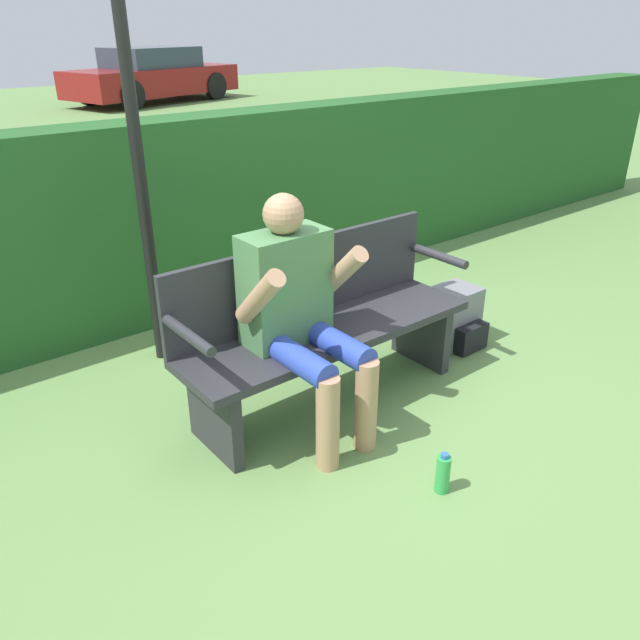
{
  "coord_description": "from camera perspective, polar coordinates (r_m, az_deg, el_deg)",
  "views": [
    {
      "loc": [
        -1.87,
        -2.25,
        1.9
      ],
      "look_at": [
        -0.15,
        -0.1,
        0.57
      ],
      "focal_mm": 35.0,
      "sensor_mm": 36.0,
      "label": 1
    }
  ],
  "objects": [
    {
      "name": "ground_plane",
      "position": [
        3.49,
        0.9,
        -7.3
      ],
      "size": [
        40.0,
        40.0,
        0.0
      ],
      "primitive_type": "plane",
      "color": "#668E4C"
    },
    {
      "name": "hedge_back",
      "position": [
        4.47,
        -12.52,
        9.08
      ],
      "size": [
        12.0,
        0.36,
        1.34
      ],
      "color": "#235623",
      "rests_on": "ground"
    },
    {
      "name": "park_bench",
      "position": [
        3.31,
        0.23,
        -0.32
      ],
      "size": [
        1.67,
        0.47,
        0.88
      ],
      "color": "#2D2D33",
      "rests_on": "ground"
    },
    {
      "name": "person_seated",
      "position": [
        3.0,
        -1.95,
        1.14
      ],
      "size": [
        0.57,
        0.64,
        1.19
      ],
      "color": "#4C7F4C",
      "rests_on": "ground"
    },
    {
      "name": "backpack",
      "position": [
        4.1,
        12.17,
        0.18
      ],
      "size": [
        0.31,
        0.33,
        0.37
      ],
      "color": "slate",
      "rests_on": "ground"
    },
    {
      "name": "water_bottle",
      "position": [
        2.89,
        11.16,
        -13.62
      ],
      "size": [
        0.06,
        0.06,
        0.2
      ],
      "color": "green",
      "rests_on": "ground"
    },
    {
      "name": "signpost",
      "position": [
        3.59,
        -16.79,
        17.9
      ],
      "size": [
        0.45,
        0.09,
        2.53
      ],
      "color": "black",
      "rests_on": "ground"
    },
    {
      "name": "parked_car",
      "position": [
        17.55,
        -15.03,
        20.75
      ],
      "size": [
        4.79,
        2.86,
        1.32
      ],
      "rotation": [
        0.0,
        0.0,
        0.28
      ],
      "color": "maroon",
      "rests_on": "ground"
    }
  ]
}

